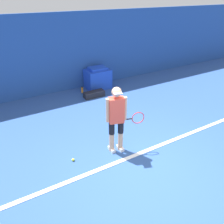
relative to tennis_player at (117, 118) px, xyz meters
name	(u,v)px	position (x,y,z in m)	size (l,w,h in m)	color
ground_plane	(143,168)	(0.19, -0.85, -0.94)	(24.00, 24.00, 0.00)	#2D5193
back_wall	(63,54)	(0.19, 4.24, 0.49)	(24.00, 0.10, 2.85)	#234C99
court_baseline	(132,156)	(0.19, -0.41, -0.93)	(21.60, 0.10, 0.01)	white
tennis_player	(117,118)	(0.00, 0.00, 0.00)	(0.89, 0.36, 1.69)	tan
tennis_ball	(73,160)	(-1.08, 0.15, -0.91)	(0.07, 0.07, 0.07)	#D1E533
covered_chair	(98,78)	(1.37, 3.79, -0.53)	(0.94, 0.71, 0.86)	blue
equipment_bag	(94,94)	(0.86, 3.09, -0.83)	(0.78, 0.29, 0.21)	black
water_bottle	(82,90)	(0.62, 3.65, -0.83)	(0.08, 0.08, 0.23)	orange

